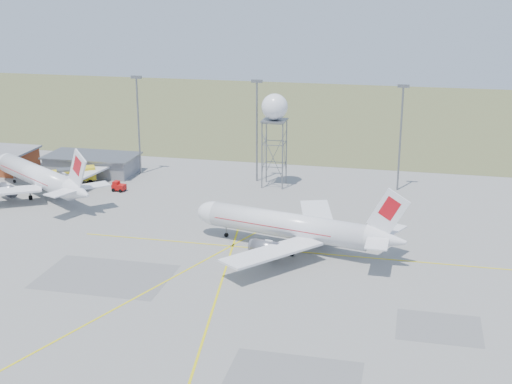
% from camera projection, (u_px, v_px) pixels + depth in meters
% --- Properties ---
extents(ground, '(400.00, 400.00, 0.00)m').
position_uv_depth(ground, '(214.00, 345.00, 80.71)').
color(ground, gray).
rests_on(ground, ground).
extents(grass_strip, '(400.00, 120.00, 0.03)m').
position_uv_depth(grass_strip, '(345.00, 115.00, 211.09)').
color(grass_strip, '#4F5A31').
rests_on(grass_strip, ground).
extents(building_grey, '(19.00, 10.00, 3.90)m').
position_uv_depth(building_grey, '(92.00, 164.00, 149.32)').
color(building_grey, gray).
rests_on(building_grey, ground).
extents(mast_a, '(2.20, 0.50, 20.50)m').
position_uv_depth(mast_a, '(138.00, 117.00, 146.07)').
color(mast_a, slate).
rests_on(mast_a, ground).
extents(mast_b, '(2.20, 0.50, 20.50)m').
position_uv_depth(mast_b, '(257.00, 122.00, 140.74)').
color(mast_b, slate).
rests_on(mast_b, ground).
extents(mast_c, '(2.20, 0.50, 20.50)m').
position_uv_depth(mast_c, '(401.00, 129.00, 134.78)').
color(mast_c, slate).
rests_on(mast_c, ground).
extents(airliner_main, '(33.98, 32.42, 11.65)m').
position_uv_depth(airliner_main, '(291.00, 226.00, 107.97)').
color(airliner_main, white).
rests_on(airliner_main, ground).
extents(airliner_far, '(31.16, 28.64, 11.75)m').
position_uv_depth(airliner_far, '(39.00, 177.00, 133.97)').
color(airliner_far, white).
rests_on(airliner_far, ground).
extents(radar_tower, '(5.06, 5.06, 18.32)m').
position_uv_depth(radar_tower, '(274.00, 135.00, 137.98)').
color(radar_tower, slate).
rests_on(radar_tower, ground).
extents(fire_truck, '(8.69, 6.63, 3.37)m').
position_uv_depth(fire_truck, '(75.00, 176.00, 141.71)').
color(fire_truck, gold).
rests_on(fire_truck, ground).
extents(baggage_tug, '(2.68, 2.28, 1.92)m').
position_uv_depth(baggage_tug, '(119.00, 187.00, 137.38)').
color(baggage_tug, '#AF0E0C').
rests_on(baggage_tug, ground).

